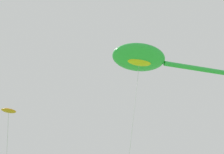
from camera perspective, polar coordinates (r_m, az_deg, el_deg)
name	(u,v)px	position (r m, az deg, el deg)	size (l,w,h in m)	color
big_show_kite	(142,59)	(21.23, 7.65, 4.62)	(10.97, 7.05, 17.08)	green
small_kite_box_yellow	(9,113)	(14.54, -24.69, -8.17)	(2.58, 0.77, 8.64)	orange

